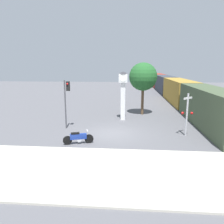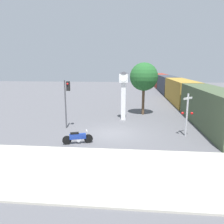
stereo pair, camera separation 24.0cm
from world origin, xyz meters
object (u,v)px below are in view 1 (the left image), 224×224
Objects in this scene: clock_tower at (123,89)px; traffic_light at (67,96)px; street_tree at (143,77)px; motorcycle at (78,138)px; freight_train at (171,87)px; railroad_crossing_signal at (187,113)px.

clock_tower is 1.15× the size of traffic_light.
street_tree reaches higher than clock_tower.
traffic_light reaches higher than motorcycle.
freight_train is at bearing 69.40° from street_tree.
traffic_light is (-12.77, -22.12, 1.19)m from freight_train.
railroad_crossing_signal is (7.98, 2.52, 1.38)m from motorcycle.
freight_train is 12.73× the size of traffic_light.
traffic_light is at bearing -137.23° from street_tree.
freight_train is 25.57m from traffic_light.
traffic_light is (-1.85, 3.84, 2.44)m from motorcycle.
clock_tower is at bearing 136.44° from railroad_crossing_signal.
traffic_light is 1.26× the size of railroad_crossing_signal.
railroad_crossing_signal is at bearing -43.56° from clock_tower.
clock_tower is 0.84× the size of street_tree.
street_tree reaches higher than motorcycle.
motorcycle is 0.42× the size of clock_tower.
traffic_light reaches higher than railroad_crossing_signal.
freight_train is 17.08m from street_tree.
clock_tower reaches higher than motorcycle.
freight_train is at bearing 48.80° from motorcycle.
street_tree reaches higher than freight_train.
railroad_crossing_signal is (-2.94, -23.44, 0.13)m from freight_train.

